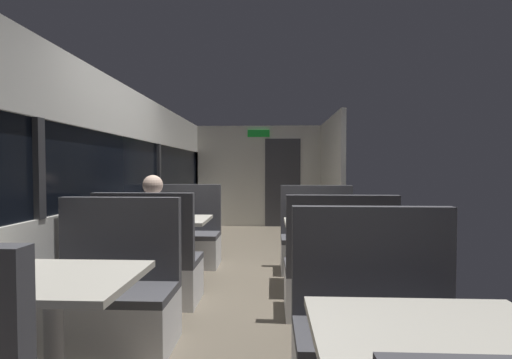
# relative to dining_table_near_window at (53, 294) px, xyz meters

# --- Properties ---
(ground_plane) EXTENTS (3.30, 9.20, 0.02)m
(ground_plane) POSITION_rel_dining_table_near_window_xyz_m (0.89, 2.09, -0.65)
(ground_plane) COLOR #665B4C
(carriage_window_panel_left) EXTENTS (0.09, 8.48, 2.30)m
(carriage_window_panel_left) POSITION_rel_dining_table_near_window_xyz_m (-0.56, 2.09, 0.47)
(carriage_window_panel_left) COLOR beige
(carriage_window_panel_left) RESTS_ON ground_plane
(carriage_end_bulkhead) EXTENTS (2.90, 0.11, 2.30)m
(carriage_end_bulkhead) POSITION_rel_dining_table_near_window_xyz_m (0.95, 6.28, 0.50)
(carriage_end_bulkhead) COLOR beige
(carriage_end_bulkhead) RESTS_ON ground_plane
(carriage_aisle_panel_right) EXTENTS (0.08, 2.40, 2.30)m
(carriage_aisle_panel_right) POSITION_rel_dining_table_near_window_xyz_m (2.34, 5.09, 0.51)
(carriage_aisle_panel_right) COLOR beige
(carriage_aisle_panel_right) RESTS_ON ground_plane
(dining_table_near_window) EXTENTS (0.90, 0.70, 0.74)m
(dining_table_near_window) POSITION_rel_dining_table_near_window_xyz_m (0.00, 0.00, 0.00)
(dining_table_near_window) COLOR #9E9EA3
(dining_table_near_window) RESTS_ON ground_plane
(bench_near_window_facing_entry) EXTENTS (0.95, 0.50, 1.10)m
(bench_near_window_facing_entry) POSITION_rel_dining_table_near_window_xyz_m (0.00, 0.70, -0.31)
(bench_near_window_facing_entry) COLOR silver
(bench_near_window_facing_entry) RESTS_ON ground_plane
(dining_table_mid_window) EXTENTS (0.90, 0.70, 0.74)m
(dining_table_mid_window) POSITION_rel_dining_table_near_window_xyz_m (0.00, 2.23, 0.00)
(dining_table_mid_window) COLOR #9E9EA3
(dining_table_mid_window) RESTS_ON ground_plane
(bench_mid_window_facing_end) EXTENTS (0.95, 0.50, 1.10)m
(bench_mid_window_facing_end) POSITION_rel_dining_table_near_window_xyz_m (0.00, 1.54, -0.31)
(bench_mid_window_facing_end) COLOR silver
(bench_mid_window_facing_end) RESTS_ON ground_plane
(bench_mid_window_facing_entry) EXTENTS (0.95, 0.50, 1.10)m
(bench_mid_window_facing_entry) POSITION_rel_dining_table_near_window_xyz_m (0.00, 2.93, -0.31)
(bench_mid_window_facing_entry) COLOR silver
(bench_mid_window_facing_entry) RESTS_ON ground_plane
(bench_front_aisle_facing_entry) EXTENTS (0.95, 0.50, 1.10)m
(bench_front_aisle_facing_entry) POSITION_rel_dining_table_near_window_xyz_m (1.79, 0.10, -0.31)
(bench_front_aisle_facing_entry) COLOR silver
(bench_front_aisle_facing_entry) RESTS_ON ground_plane
(dining_table_rear_aisle) EXTENTS (0.90, 0.70, 0.74)m
(dining_table_rear_aisle) POSITION_rel_dining_table_near_window_xyz_m (1.79, 2.03, 0.00)
(dining_table_rear_aisle) COLOR #9E9EA3
(dining_table_rear_aisle) RESTS_ON ground_plane
(bench_rear_aisle_facing_end) EXTENTS (0.95, 0.50, 1.10)m
(bench_rear_aisle_facing_end) POSITION_rel_dining_table_near_window_xyz_m (1.79, 1.34, -0.31)
(bench_rear_aisle_facing_end) COLOR silver
(bench_rear_aisle_facing_end) RESTS_ON ground_plane
(bench_rear_aisle_facing_entry) EXTENTS (0.95, 0.50, 1.10)m
(bench_rear_aisle_facing_entry) POSITION_rel_dining_table_near_window_xyz_m (1.79, 2.73, -0.31)
(bench_rear_aisle_facing_entry) COLOR silver
(bench_rear_aisle_facing_entry) RESTS_ON ground_plane
(seated_passenger) EXTENTS (0.47, 0.55, 1.26)m
(seated_passenger) POSITION_rel_dining_table_near_window_xyz_m (0.00, 1.61, -0.10)
(seated_passenger) COLOR #26262D
(seated_passenger) RESTS_ON ground_plane
(coffee_cup_primary) EXTENTS (0.07, 0.07, 0.09)m
(coffee_cup_primary) POSITION_rel_dining_table_near_window_xyz_m (0.14, 2.22, 0.15)
(coffee_cup_primary) COLOR #B23333
(coffee_cup_primary) RESTS_ON dining_table_mid_window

